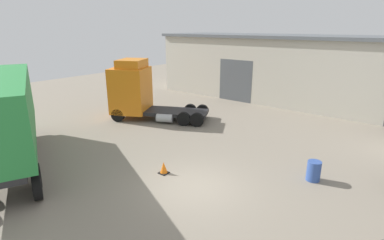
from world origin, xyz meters
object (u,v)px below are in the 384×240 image
oil_drum (314,171)px  container_trailer_green (1,111)px  traffic_cone (164,168)px  tractor_unit_orange (137,91)px

oil_drum → container_trailer_green: bearing=-147.6°
container_trailer_green → traffic_cone: container_trailer_green is taller
oil_drum → traffic_cone: size_ratio=1.60×
container_trailer_green → traffic_cone: 7.86m
traffic_cone → oil_drum: bearing=33.0°
container_trailer_green → traffic_cone: (6.35, 3.94, -2.41)m
oil_drum → traffic_cone: (-5.47, -3.56, -0.19)m
traffic_cone → container_trailer_green: bearing=-148.2°
tractor_unit_orange → oil_drum: tractor_unit_orange is taller
tractor_unit_orange → traffic_cone: bearing=118.0°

